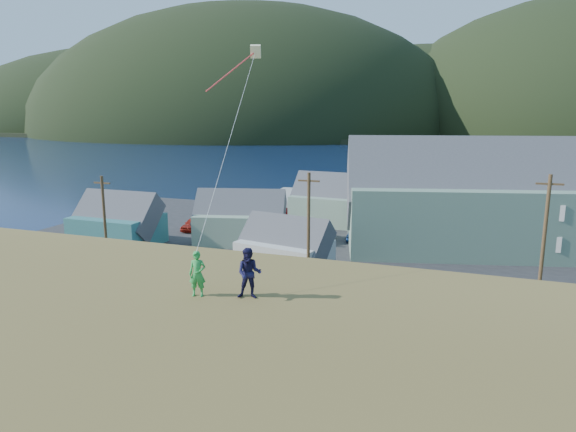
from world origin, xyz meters
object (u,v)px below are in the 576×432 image
object	(u,v)px
shed_palegreen_far	(339,201)
kite_flyer_green	(197,274)
kite_flyer_navy	(249,273)
lodge	(549,200)
shed_white	(285,248)
shed_palegreen_near	(240,219)
wharf	(351,201)
shed_teal	(117,221)

from	to	relation	value
shed_palegreen_far	kite_flyer_green	distance (m)	44.85
kite_flyer_green	kite_flyer_navy	world-z (taller)	kite_flyer_navy
lodge	kite_flyer_green	distance (m)	42.27
shed_white	kite_flyer_navy	bearing A→B (deg)	-61.84
shed_palegreen_far	kite_flyer_green	size ratio (longest dim) A/B	7.20
shed_palegreen_near	kite_flyer_navy	bearing A→B (deg)	-78.78
wharf	shed_palegreen_near	distance (m)	26.80
shed_palegreen_near	shed_palegreen_far	xyz separation A→B (m)	(7.62, 11.89, 0.34)
shed_palegreen_far	kite_flyer_navy	bearing A→B (deg)	-75.96
wharf	kite_flyer_navy	world-z (taller)	kite_flyer_navy
shed_white	shed_palegreen_far	size ratio (longest dim) A/B	0.72
shed_palegreen_far	kite_flyer_navy	distance (m)	44.73
shed_palegreen_far	lodge	bearing A→B (deg)	-9.16
lodge	shed_teal	bearing A→B (deg)	-178.11
wharf	shed_palegreen_far	distance (m)	14.45
lodge	shed_white	distance (m)	26.43
shed_white	shed_palegreen_far	world-z (taller)	shed_palegreen_far
shed_teal	kite_flyer_green	distance (m)	37.09
shed_teal	shed_palegreen_far	distance (m)	25.50
wharf	shed_palegreen_near	xyz separation A→B (m)	(-5.99, -26.04, 2.09)
shed_teal	shed_white	distance (m)	19.62
shed_teal	shed_palegreen_far	world-z (taller)	shed_palegreen_far
kite_flyer_navy	shed_teal	bearing A→B (deg)	118.82
shed_palegreen_near	kite_flyer_green	distance (m)	35.34
wharf	shed_teal	xyz separation A→B (m)	(-17.37, -31.15, 2.07)
wharf	shed_white	world-z (taller)	shed_white
shed_palegreen_near	shed_white	size ratio (longest dim) A/B	1.24
shed_white	kite_flyer_green	distance (m)	25.09
shed_teal	shed_white	bearing A→B (deg)	-8.86
shed_teal	shed_white	size ratio (longest dim) A/B	1.03
shed_palegreen_near	kite_flyer_navy	size ratio (longest dim) A/B	5.78
lodge	kite_flyer_green	bearing A→B (deg)	-126.77
shed_white	lodge	bearing A→B (deg)	46.33
kite_flyer_green	kite_flyer_navy	size ratio (longest dim) A/B	0.90
wharf	shed_palegreen_far	bearing A→B (deg)	-83.42
shed_teal	kite_flyer_green	size ratio (longest dim) A/B	5.34
shed_palegreen_far	kite_flyer_navy	world-z (taller)	kite_flyer_navy
shed_palegreen_near	shed_teal	bearing A→B (deg)	-169.82
wharf	shed_teal	world-z (taller)	shed_teal
shed_palegreen_far	shed_white	bearing A→B (deg)	-84.64
lodge	shed_palegreen_near	bearing A→B (deg)	178.52
shed_teal	shed_palegreen_near	world-z (taller)	shed_teal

